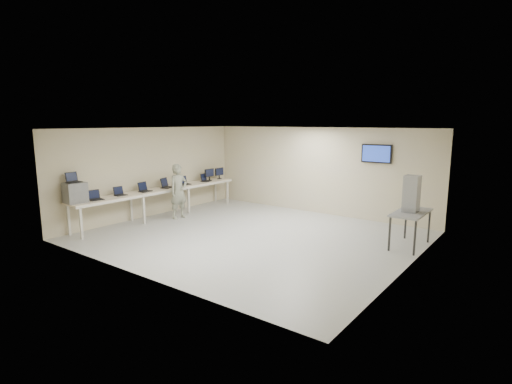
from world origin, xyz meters
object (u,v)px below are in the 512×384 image
Objects in this scene: equipment_box at (75,193)px; soldier at (179,191)px; workbench at (161,191)px; side_table at (411,215)px.

equipment_box is 3.05m from soldier.
workbench is 7.36m from side_table.
workbench reaches higher than side_table.
equipment_box reaches higher than side_table.
equipment_box is at bearing -149.20° from side_table.
soldier reaches higher than workbench.
workbench is 11.35× the size of equipment_box.
workbench is 4.19× the size of side_table.
soldier is (0.58, 0.22, 0.02)m from workbench.
soldier reaches higher than equipment_box.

